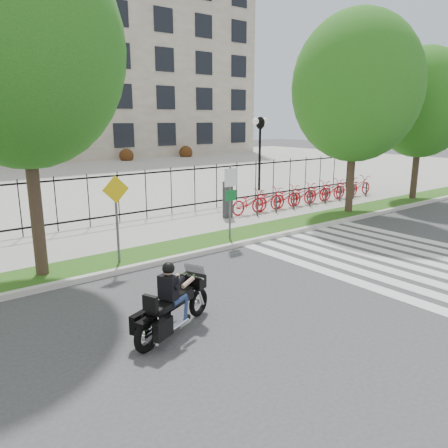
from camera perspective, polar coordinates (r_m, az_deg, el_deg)
ground at (r=10.52m, az=8.46°, el=-9.71°), size 120.00×120.00×0.00m
curb at (r=13.45m, az=-4.25°, el=-4.01°), size 60.00×0.20×0.15m
grass_verge at (r=14.13m, az=-6.17°, el=-3.18°), size 60.00×1.50×0.15m
sidewalk at (r=16.24m, az=-10.84°, el=-1.13°), size 60.00×3.50×0.15m
plaza at (r=32.63m, az=-25.19°, el=5.12°), size 80.00×34.00×0.10m
crosswalk_stripes at (r=14.21m, az=22.10°, el=-4.33°), size 5.70×8.00×0.01m
iron_fence at (r=17.56m, az=-13.62°, el=3.42°), size 30.00×0.06×2.00m
lamp_post_right at (r=25.26m, az=4.73°, el=11.44°), size 1.06×0.70×4.25m
street_tree_1 at (r=12.01m, az=-25.15°, el=20.03°), size 4.93×4.93×8.43m
street_tree_2 at (r=19.76m, az=16.95°, el=16.73°), size 5.37×5.37×8.35m
street_tree_3 at (r=24.27m, az=24.45°, el=14.21°), size 4.65×4.65×7.43m
bike_share_station at (r=21.36m, az=11.07°, el=3.98°), size 10.05×0.88×1.50m
sign_pole_regulatory at (r=14.53m, az=0.84°, el=4.11°), size 0.50×0.09×2.50m
sign_pole_warning at (r=12.45m, az=-13.87°, el=2.11°), size 0.78×0.09×2.49m
motorcycle_rider at (r=8.75m, az=-6.60°, el=-10.33°), size 2.21×1.20×1.80m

